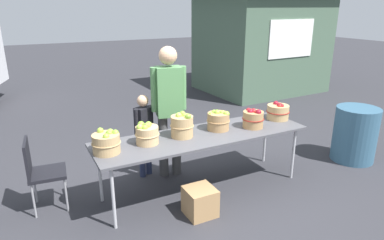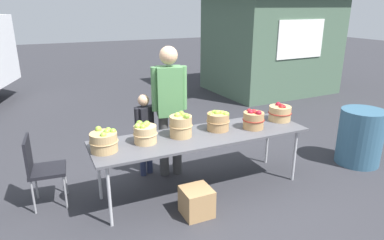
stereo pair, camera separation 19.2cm
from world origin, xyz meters
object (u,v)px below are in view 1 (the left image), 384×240
object	(u,v)px
child_customer	(144,129)
trash_barrel	(355,134)
market_table	(203,137)
vendor_adult	(169,102)
apple_basket_red_0	(253,119)
folding_chair	(40,169)
produce_crate	(200,202)
apple_basket_green_3	(218,120)
apple_basket_green_0	(106,143)
apple_basket_green_2	(182,125)
apple_basket_green_1	(147,134)
apple_basket_red_1	(278,112)

from	to	relation	value
child_customer	trash_barrel	bearing A→B (deg)	140.04
market_table	vendor_adult	distance (m)	0.69
apple_basket_red_0	folding_chair	world-z (taller)	apple_basket_red_0
produce_crate	child_customer	bearing A→B (deg)	100.21
apple_basket_green_3	produce_crate	xyz separation A→B (m)	(-0.57, -0.56, -0.71)
apple_basket_green_0	apple_basket_green_2	world-z (taller)	apple_basket_green_2
apple_basket_green_0	apple_basket_red_0	bearing A→B (deg)	-2.06
apple_basket_green_0	produce_crate	world-z (taller)	apple_basket_green_0
apple_basket_green_2	market_table	bearing A→B (deg)	-13.16
apple_basket_green_3	vendor_adult	size ratio (longest dim) A/B	0.17
market_table	apple_basket_green_1	world-z (taller)	apple_basket_green_1
market_table	folding_chair	bearing A→B (deg)	166.29
produce_crate	apple_basket_green_1	bearing A→B (deg)	127.16
folding_chair	vendor_adult	bearing A→B (deg)	-80.36
produce_crate	apple_basket_green_2	bearing A→B (deg)	85.00
market_table	apple_basket_green_3	distance (m)	0.31
apple_basket_green_2	trash_barrel	distance (m)	2.80
apple_basket_red_0	folding_chair	distance (m)	2.64
apple_basket_green_0	folding_chair	xyz separation A→B (m)	(-0.67, 0.45, -0.36)
apple_basket_green_0	apple_basket_green_1	distance (m)	0.48
market_table	apple_basket_green_3	size ratio (longest dim) A/B	9.06
apple_basket_red_0	produce_crate	world-z (taller)	apple_basket_red_0
apple_basket_green_0	apple_basket_green_2	xyz separation A→B (m)	(0.93, 0.06, 0.03)
market_table	apple_basket_green_2	bearing A→B (deg)	166.84
apple_basket_green_1	child_customer	xyz separation A→B (m)	(0.19, 0.65, -0.19)
market_table	child_customer	distance (m)	0.87
apple_basket_red_0	vendor_adult	world-z (taller)	vendor_adult
apple_basket_red_1	market_table	bearing A→B (deg)	-177.39
apple_basket_green_3	folding_chair	distance (m)	2.18
child_customer	apple_basket_red_0	bearing A→B (deg)	126.08
apple_basket_red_0	trash_barrel	distance (m)	1.84
produce_crate	apple_basket_green_3	bearing A→B (deg)	44.90
apple_basket_green_0	apple_basket_red_0	size ratio (longest dim) A/B	1.10
market_table	trash_barrel	distance (m)	2.51
apple_basket_green_2	folding_chair	size ratio (longest dim) A/B	0.36
apple_basket_green_3	produce_crate	size ratio (longest dim) A/B	0.92
folding_chair	produce_crate	distance (m)	1.85
apple_basket_green_2	produce_crate	xyz separation A→B (m)	(-0.05, -0.55, -0.73)
apple_basket_green_0	vendor_adult	bearing A→B (deg)	29.66
apple_basket_green_2	apple_basket_green_3	world-z (taller)	apple_basket_green_2
apple_basket_green_0	apple_basket_green_1	xyz separation A→B (m)	(0.47, 0.04, 0.00)
apple_basket_green_3	apple_basket_red_0	xyz separation A→B (m)	(0.44, -0.14, -0.00)
apple_basket_green_1	produce_crate	size ratio (longest dim) A/B	0.87
apple_basket_green_2	apple_basket_green_3	xyz separation A→B (m)	(0.52, 0.01, -0.02)
apple_basket_red_0	child_customer	distance (m)	1.45
vendor_adult	trash_barrel	size ratio (longest dim) A/B	2.15
market_table	vendor_adult	size ratio (longest dim) A/B	1.52
apple_basket_green_3	trash_barrel	world-z (taller)	apple_basket_green_3
apple_basket_green_2	apple_basket_red_0	xyz separation A→B (m)	(0.96, -0.12, -0.02)
apple_basket_green_3	apple_basket_red_0	world-z (taller)	apple_basket_green_3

